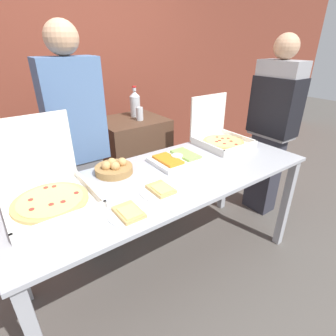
{
  "coord_description": "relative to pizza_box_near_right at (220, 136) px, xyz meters",
  "views": [
    {
      "loc": [
        -0.93,
        -1.28,
        1.69
      ],
      "look_at": [
        0.0,
        0.0,
        0.91
      ],
      "focal_mm": 28.0,
      "sensor_mm": 36.0,
      "label": 1
    }
  ],
  "objects": [
    {
      "name": "ground_plane",
      "position": [
        -0.72,
        -0.22,
        -0.93
      ],
      "size": [
        16.0,
        16.0,
        0.0
      ],
      "primitive_type": "plane",
      "color": "#514C47"
    },
    {
      "name": "brick_wall_behind",
      "position": [
        -0.72,
        1.48,
        0.47
      ],
      "size": [
        10.0,
        0.06,
        2.8
      ],
      "color": "brown",
      "rests_on": "ground_plane"
    },
    {
      "name": "buffet_table",
      "position": [
        -0.72,
        -0.22,
        -0.18
      ],
      "size": [
        2.08,
        0.81,
        0.86
      ],
      "color": "#A8AAB2",
      "rests_on": "ground_plane"
    },
    {
      "name": "pizza_box_near_right",
      "position": [
        0.0,
        0.0,
        0.0
      ],
      "size": [
        0.41,
        0.42,
        0.4
      ],
      "rotation": [
        0.0,
        0.0,
        -0.02
      ],
      "color": "silver",
      "rests_on": "buffet_table"
    },
    {
      "name": "pizza_box_far_right",
      "position": [
        -1.46,
        -0.08,
        0.01
      ],
      "size": [
        0.46,
        0.48,
        0.46
      ],
      "rotation": [
        0.0,
        0.0,
        0.01
      ],
      "color": "silver",
      "rests_on": "buffet_table"
    },
    {
      "name": "paper_plate_front_left",
      "position": [
        -0.88,
        -0.37,
        -0.06
      ],
      "size": [
        0.26,
        0.26,
        0.03
      ],
      "color": "white",
      "rests_on": "buffet_table"
    },
    {
      "name": "paper_plate_front_right",
      "position": [
        -1.15,
        -0.47,
        -0.06
      ],
      "size": [
        0.22,
        0.22,
        0.03
      ],
      "color": "white",
      "rests_on": "buffet_table"
    },
    {
      "name": "veggie_tray",
      "position": [
        -0.54,
        -0.08,
        -0.05
      ],
      "size": [
        0.37,
        0.29,
        0.05
      ],
      "color": "white",
      "rests_on": "buffet_table"
    },
    {
      "name": "bread_basket",
      "position": [
        -1.0,
        0.02,
        -0.04
      ],
      "size": [
        0.26,
        0.26,
        0.1
      ],
      "color": "#9E7542",
      "rests_on": "buffet_table"
    },
    {
      "name": "sideboard_podium",
      "position": [
        -0.48,
        0.72,
        -0.43
      ],
      "size": [
        0.62,
        0.54,
        1.0
      ],
      "color": "#4C3323",
      "rests_on": "ground_plane"
    },
    {
      "name": "soda_bottle",
      "position": [
        -0.39,
        0.79,
        0.19
      ],
      "size": [
        0.1,
        0.1,
        0.29
      ],
      "color": "#B7BCC1",
      "rests_on": "sideboard_podium"
    },
    {
      "name": "soda_can_silver",
      "position": [
        -0.43,
        0.64,
        0.13
      ],
      "size": [
        0.07,
        0.07,
        0.12
      ],
      "color": "silver",
      "rests_on": "sideboard_podium"
    },
    {
      "name": "person_guest_plaid",
      "position": [
        -1.11,
        0.38,
        0.02
      ],
      "size": [
        0.4,
        0.22,
        1.81
      ],
      "rotation": [
        0.0,
        0.0,
        3.14
      ],
      "color": "slate",
      "rests_on": "ground_plane"
    },
    {
      "name": "person_server_vest",
      "position": [
        0.61,
        -0.11,
        0.05
      ],
      "size": [
        0.24,
        0.42,
        1.74
      ],
      "rotation": [
        0.0,
        0.0,
        1.57
      ],
      "color": "#2D2D38",
      "rests_on": "ground_plane"
    }
  ]
}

